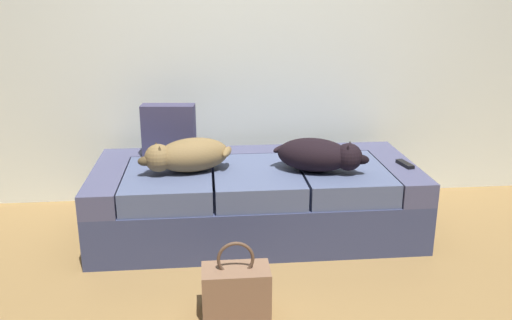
{
  "coord_description": "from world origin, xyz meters",
  "views": [
    {
      "loc": [
        -0.3,
        -2.13,
        1.48
      ],
      "look_at": [
        0.0,
        0.99,
        0.49
      ],
      "focal_mm": 37.93,
      "sensor_mm": 36.0,
      "label": 1
    }
  ],
  "objects_px": {
    "couch": "(255,198)",
    "handbag": "(236,290)",
    "dog_dark": "(319,155)",
    "tv_remote": "(405,164)",
    "dog_tan": "(187,155)",
    "throw_pillow": "(169,131)"
  },
  "relations": [
    {
      "from": "tv_remote",
      "to": "handbag",
      "type": "relative_size",
      "value": 0.4
    },
    {
      "from": "dog_tan",
      "to": "handbag",
      "type": "distance_m",
      "value": 0.97
    },
    {
      "from": "dog_tan",
      "to": "dog_dark",
      "type": "height_order",
      "value": "same"
    },
    {
      "from": "couch",
      "to": "dog_tan",
      "type": "height_order",
      "value": "dog_tan"
    },
    {
      "from": "couch",
      "to": "dog_tan",
      "type": "relative_size",
      "value": 3.49
    },
    {
      "from": "throw_pillow",
      "to": "handbag",
      "type": "distance_m",
      "value": 1.33
    },
    {
      "from": "couch",
      "to": "handbag",
      "type": "distance_m",
      "value": 0.95
    },
    {
      "from": "throw_pillow",
      "to": "handbag",
      "type": "xyz_separation_m",
      "value": [
        0.36,
        -1.18,
        -0.48
      ]
    },
    {
      "from": "tv_remote",
      "to": "dog_tan",
      "type": "bearing_deg",
      "value": 168.14
    },
    {
      "from": "dog_dark",
      "to": "tv_remote",
      "type": "height_order",
      "value": "dog_dark"
    },
    {
      "from": "dog_dark",
      "to": "tv_remote",
      "type": "bearing_deg",
      "value": 5.26
    },
    {
      "from": "dog_dark",
      "to": "throw_pillow",
      "type": "bearing_deg",
      "value": 155.96
    },
    {
      "from": "couch",
      "to": "dog_dark",
      "type": "bearing_deg",
      "value": -22.18
    },
    {
      "from": "couch",
      "to": "handbag",
      "type": "height_order",
      "value": "couch"
    },
    {
      "from": "dog_tan",
      "to": "tv_remote",
      "type": "bearing_deg",
      "value": -0.85
    },
    {
      "from": "couch",
      "to": "dog_dark",
      "type": "relative_size",
      "value": 3.53
    },
    {
      "from": "couch",
      "to": "handbag",
      "type": "xyz_separation_m",
      "value": [
        -0.18,
        -0.93,
        -0.09
      ]
    },
    {
      "from": "dog_tan",
      "to": "dog_dark",
      "type": "relative_size",
      "value": 1.01
    },
    {
      "from": "couch",
      "to": "dog_dark",
      "type": "xyz_separation_m",
      "value": [
        0.37,
        -0.15,
        0.32
      ]
    },
    {
      "from": "handbag",
      "to": "tv_remote",
      "type": "bearing_deg",
      "value": 36.91
    },
    {
      "from": "dog_dark",
      "to": "tv_remote",
      "type": "distance_m",
      "value": 0.56
    },
    {
      "from": "throw_pillow",
      "to": "dog_dark",
      "type": "bearing_deg",
      "value": -24.04
    }
  ]
}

